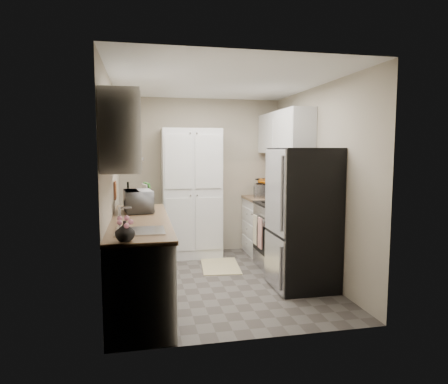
# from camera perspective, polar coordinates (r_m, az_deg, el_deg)

# --- Properties ---
(ground) EXTENTS (3.20, 3.20, 0.00)m
(ground) POSITION_cam_1_polar(r_m,az_deg,el_deg) (5.24, -0.51, -12.64)
(ground) COLOR #56514C
(ground) RESTS_ON ground
(room_shell) EXTENTS (2.64, 3.24, 2.52)m
(room_shell) POSITION_cam_1_polar(r_m,az_deg,el_deg) (4.95, -0.71, 5.46)
(room_shell) COLOR #B1A98F
(room_shell) RESTS_ON ground
(pantry_cabinet) EXTENTS (0.90, 0.55, 2.00)m
(pantry_cabinet) POSITION_cam_1_polar(r_m,az_deg,el_deg) (6.26, -4.67, -0.18)
(pantry_cabinet) COLOR silver
(pantry_cabinet) RESTS_ON ground
(base_cabinet_left) EXTENTS (0.60, 2.30, 0.88)m
(base_cabinet_left) POSITION_cam_1_polar(r_m,az_deg,el_deg) (4.60, -11.78, -9.67)
(base_cabinet_left) COLOR silver
(base_cabinet_left) RESTS_ON ground
(countertop_left) EXTENTS (0.63, 2.33, 0.04)m
(countertop_left) POSITION_cam_1_polar(r_m,az_deg,el_deg) (4.50, -11.90, -4.03)
(countertop_left) COLOR #846647
(countertop_left) RESTS_ON base_cabinet_left
(base_cabinet_right) EXTENTS (0.60, 0.80, 0.88)m
(base_cabinet_right) POSITION_cam_1_polar(r_m,az_deg,el_deg) (6.48, 6.05, -4.99)
(base_cabinet_right) COLOR silver
(base_cabinet_right) RESTS_ON ground
(countertop_right) EXTENTS (0.63, 0.83, 0.04)m
(countertop_right) POSITION_cam_1_polar(r_m,az_deg,el_deg) (6.41, 6.09, -0.95)
(countertop_right) COLOR #846647
(countertop_right) RESTS_ON base_cabinet_right
(electric_range) EXTENTS (0.71, 0.78, 1.13)m
(electric_range) POSITION_cam_1_polar(r_m,az_deg,el_deg) (5.73, 8.37, -6.10)
(electric_range) COLOR #B7B7BC
(electric_range) RESTS_ON ground
(refrigerator) EXTENTS (0.70, 0.72, 1.70)m
(refrigerator) POSITION_cam_1_polar(r_m,az_deg,el_deg) (4.92, 11.27, -3.76)
(refrigerator) COLOR #B7B7BC
(refrigerator) RESTS_ON ground
(microwave) EXTENTS (0.39, 0.52, 0.27)m
(microwave) POSITION_cam_1_polar(r_m,az_deg,el_deg) (4.97, -12.07, -1.28)
(microwave) COLOR silver
(microwave) RESTS_ON countertop_left
(wine_bottle) EXTENTS (0.08, 0.08, 0.31)m
(wine_bottle) POSITION_cam_1_polar(r_m,az_deg,el_deg) (5.39, -13.53, -0.54)
(wine_bottle) COLOR black
(wine_bottle) RESTS_ON countertop_left
(flower_vase) EXTENTS (0.22, 0.22, 0.17)m
(flower_vase) POSITION_cam_1_polar(r_m,az_deg,el_deg) (3.42, -13.97, -5.45)
(flower_vase) COLOR silver
(flower_vase) RESTS_ON countertop_left
(cutting_board) EXTENTS (0.09, 0.25, 0.32)m
(cutting_board) POSITION_cam_1_polar(r_m,az_deg,el_deg) (5.52, -10.77, -0.29)
(cutting_board) COLOR green
(cutting_board) RESTS_ON countertop_left
(toaster_oven) EXTENTS (0.38, 0.44, 0.22)m
(toaster_oven) POSITION_cam_1_polar(r_m,az_deg,el_deg) (6.38, 5.59, 0.18)
(toaster_oven) COLOR #AAAAAE
(toaster_oven) RESTS_ON countertop_right
(fruit_basket) EXTENTS (0.30, 0.30, 0.12)m
(fruit_basket) POSITION_cam_1_polar(r_m,az_deg,el_deg) (6.40, 5.76, 1.71)
(fruit_basket) COLOR orange
(fruit_basket) RESTS_ON toaster_oven
(kitchen_mat) EXTENTS (0.61, 0.89, 0.01)m
(kitchen_mat) POSITION_cam_1_polar(r_m,az_deg,el_deg) (5.86, -0.53, -10.53)
(kitchen_mat) COLOR beige
(kitchen_mat) RESTS_ON ground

